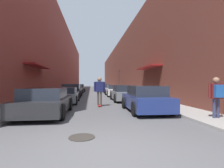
% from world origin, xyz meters
% --- Properties ---
extents(ground, '(150.38, 150.38, 0.00)m').
position_xyz_m(ground, '(0.00, 27.34, 0.00)').
color(ground, '#515154').
extents(curb_strip_left, '(1.80, 68.35, 0.12)m').
position_xyz_m(curb_strip_left, '(-4.32, 34.18, 0.06)').
color(curb_strip_left, gray).
rests_on(curb_strip_left, ground).
extents(curb_strip_right, '(1.80, 68.35, 0.12)m').
position_xyz_m(curb_strip_right, '(4.32, 34.18, 0.06)').
color(curb_strip_right, gray).
rests_on(curb_strip_right, ground).
extents(building_row_left, '(4.90, 68.35, 13.22)m').
position_xyz_m(building_row_left, '(-7.22, 34.17, 6.61)').
color(building_row_left, brown).
rests_on(building_row_left, ground).
extents(building_row_right, '(4.90, 68.35, 9.91)m').
position_xyz_m(building_row_right, '(7.22, 34.17, 4.95)').
color(building_row_right, brown).
rests_on(building_row_right, ground).
extents(parked_car_left_0, '(2.05, 4.23, 1.24)m').
position_xyz_m(parked_car_left_0, '(-2.43, 4.72, 0.61)').
color(parked_car_left_0, '#232326').
rests_on(parked_car_left_0, ground).
extents(parked_car_left_1, '(1.99, 4.01, 1.15)m').
position_xyz_m(parked_car_left_1, '(-2.30, 9.58, 0.56)').
color(parked_car_left_1, gray).
rests_on(parked_car_left_1, ground).
extents(parked_car_left_2, '(2.03, 3.94, 1.36)m').
position_xyz_m(parked_car_left_2, '(-2.38, 14.95, 0.66)').
color(parked_car_left_2, '#232326').
rests_on(parked_car_left_2, ground).
extents(parked_car_left_3, '(1.90, 4.63, 1.20)m').
position_xyz_m(parked_car_left_3, '(-2.42, 20.13, 0.59)').
color(parked_car_left_3, gray).
rests_on(parked_car_left_3, ground).
extents(parked_car_left_4, '(2.08, 4.01, 1.28)m').
position_xyz_m(parked_car_left_4, '(-2.41, 25.67, 0.62)').
color(parked_car_left_4, gray).
rests_on(parked_car_left_4, ground).
extents(parked_car_right_0, '(1.91, 3.94, 1.32)m').
position_xyz_m(parked_car_right_0, '(2.38, 5.10, 0.64)').
color(parked_car_right_0, navy).
rests_on(parked_car_right_0, ground).
extents(parked_car_right_1, '(1.94, 4.07, 1.30)m').
position_xyz_m(parked_car_right_1, '(2.29, 10.50, 0.63)').
color(parked_car_right_1, gray).
rests_on(parked_car_right_1, ground).
extents(parked_car_right_2, '(1.88, 4.76, 1.27)m').
position_xyz_m(parked_car_right_2, '(2.25, 16.17, 0.63)').
color(parked_car_right_2, silver).
rests_on(parked_car_right_2, ground).
extents(parked_car_right_3, '(1.91, 4.73, 1.22)m').
position_xyz_m(parked_car_right_3, '(2.37, 22.06, 0.60)').
color(parked_car_right_3, '#B7B7BC').
rests_on(parked_car_right_3, ground).
extents(parked_car_right_4, '(1.86, 4.70, 1.14)m').
position_xyz_m(parked_car_right_4, '(2.39, 27.46, 0.56)').
color(parked_car_right_4, navy).
rests_on(parked_car_right_4, ground).
extents(parked_car_right_5, '(2.07, 4.46, 1.31)m').
position_xyz_m(parked_car_right_5, '(2.48, 33.42, 0.62)').
color(parked_car_right_5, maroon).
rests_on(parked_car_right_5, ground).
extents(skateboarder, '(0.70, 0.78, 1.82)m').
position_xyz_m(skateboarder, '(0.15, 7.39, 1.13)').
color(skateboarder, '#B2231E').
rests_on(skateboarder, ground).
extents(manhole_cover, '(0.70, 0.70, 0.02)m').
position_xyz_m(manhole_cover, '(-0.62, 1.19, 0.01)').
color(manhole_cover, '#332D28').
rests_on(manhole_cover, ground).
extents(traffic_light, '(0.16, 0.22, 3.82)m').
position_xyz_m(traffic_light, '(4.53, 26.89, 2.45)').
color(traffic_light, '#2D2D2D').
rests_on(traffic_light, curb_strip_right).
extents(pedestrian, '(0.63, 0.34, 1.57)m').
position_xyz_m(pedestrian, '(4.39, 2.60, 1.10)').
color(pedestrian, '#2D3351').
rests_on(pedestrian, curb_strip_right).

